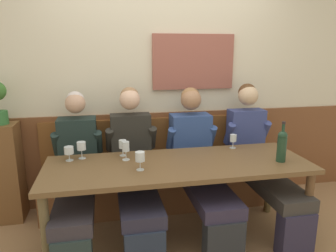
{
  "coord_description": "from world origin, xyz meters",
  "views": [
    {
      "loc": [
        -0.58,
        -2.29,
        1.66
      ],
      "look_at": [
        -0.03,
        0.46,
        0.98
      ],
      "focal_mm": 33.98,
      "sensor_mm": 36.0,
      "label": 1
    }
  ],
  "objects_px": {
    "person_left_seat": "(259,154)",
    "wine_glass_right_end": "(140,157)",
    "wine_glass_left_end": "(123,145)",
    "wall_bench": "(164,181)",
    "wine_glass_center_rear": "(126,148)",
    "person_right_seat": "(198,158)",
    "wine_glass_near_bucket": "(233,139)",
    "person_center_right_seat": "(77,168)",
    "person_center_left_seat": "(134,164)",
    "wine_glass_by_bottle": "(81,147)",
    "dining_table": "(178,172)",
    "wine_bottle_green_tall": "(282,145)",
    "wine_glass_mid_left": "(69,151)"
  },
  "relations": [
    {
      "from": "person_left_seat",
      "to": "wine_glass_right_end",
      "type": "bearing_deg",
      "value": -161.45
    },
    {
      "from": "wine_glass_left_end",
      "to": "wall_bench",
      "type": "bearing_deg",
      "value": 40.13
    },
    {
      "from": "wine_glass_center_rear",
      "to": "person_right_seat",
      "type": "bearing_deg",
      "value": 13.67
    },
    {
      "from": "person_right_seat",
      "to": "wine_glass_near_bucket",
      "type": "bearing_deg",
      "value": -5.36
    },
    {
      "from": "person_center_right_seat",
      "to": "person_right_seat",
      "type": "relative_size",
      "value": 0.99
    },
    {
      "from": "person_center_left_seat",
      "to": "wine_glass_right_end",
      "type": "relative_size",
      "value": 8.64
    },
    {
      "from": "wine_glass_near_bucket",
      "to": "wine_glass_right_end",
      "type": "distance_m",
      "value": 1.02
    },
    {
      "from": "wine_glass_center_rear",
      "to": "person_left_seat",
      "type": "bearing_deg",
      "value": 6.69
    },
    {
      "from": "wine_glass_by_bottle",
      "to": "wine_glass_center_rear",
      "type": "xyz_separation_m",
      "value": [
        0.38,
        -0.12,
        0.01
      ]
    },
    {
      "from": "wine_glass_right_end",
      "to": "person_center_left_seat",
      "type": "bearing_deg",
      "value": 91.52
    },
    {
      "from": "wall_bench",
      "to": "person_right_seat",
      "type": "xyz_separation_m",
      "value": [
        0.28,
        -0.33,
        0.35
      ]
    },
    {
      "from": "person_right_seat",
      "to": "wine_glass_by_bottle",
      "type": "xyz_separation_m",
      "value": [
        -1.08,
        -0.06,
        0.2
      ]
    },
    {
      "from": "wall_bench",
      "to": "wine_glass_left_end",
      "type": "xyz_separation_m",
      "value": [
        -0.45,
        -0.38,
        0.55
      ]
    },
    {
      "from": "wall_bench",
      "to": "wine_glass_by_bottle",
      "type": "relative_size",
      "value": 16.76
    },
    {
      "from": "dining_table",
      "to": "person_center_left_seat",
      "type": "xyz_separation_m",
      "value": [
        -0.34,
        0.31,
        -0.02
      ]
    },
    {
      "from": "wine_bottle_green_tall",
      "to": "wine_glass_left_end",
      "type": "height_order",
      "value": "wine_bottle_green_tall"
    },
    {
      "from": "wine_glass_left_end",
      "to": "person_center_left_seat",
      "type": "bearing_deg",
      "value": 14.35
    },
    {
      "from": "wine_bottle_green_tall",
      "to": "wine_glass_right_end",
      "type": "relative_size",
      "value": 2.31
    },
    {
      "from": "person_center_left_seat",
      "to": "wine_glass_mid_left",
      "type": "bearing_deg",
      "value": -173.17
    },
    {
      "from": "wine_glass_mid_left",
      "to": "person_left_seat",
      "type": "bearing_deg",
      "value": 2.4
    },
    {
      "from": "wall_bench",
      "to": "dining_table",
      "type": "height_order",
      "value": "wall_bench"
    },
    {
      "from": "person_left_seat",
      "to": "wine_glass_by_bottle",
      "type": "distance_m",
      "value": 1.71
    },
    {
      "from": "person_center_right_seat",
      "to": "wine_glass_left_end",
      "type": "height_order",
      "value": "person_center_right_seat"
    },
    {
      "from": "person_center_right_seat",
      "to": "person_left_seat",
      "type": "bearing_deg",
      "value": -0.36
    },
    {
      "from": "dining_table",
      "to": "wine_glass_left_end",
      "type": "bearing_deg",
      "value": 148.0
    },
    {
      "from": "wine_glass_near_bucket",
      "to": "dining_table",
      "type": "bearing_deg",
      "value": -153.97
    },
    {
      "from": "person_center_right_seat",
      "to": "person_center_left_seat",
      "type": "bearing_deg",
      "value": -2.14
    },
    {
      "from": "wall_bench",
      "to": "wine_bottle_green_tall",
      "type": "height_order",
      "value": "wine_bottle_green_tall"
    },
    {
      "from": "person_center_right_seat",
      "to": "wine_glass_near_bucket",
      "type": "bearing_deg",
      "value": -1.04
    },
    {
      "from": "wall_bench",
      "to": "wine_glass_right_end",
      "type": "xyz_separation_m",
      "value": [
        -0.33,
        -0.76,
        0.55
      ]
    },
    {
      "from": "wall_bench",
      "to": "wine_glass_near_bucket",
      "type": "relative_size",
      "value": 18.74
    },
    {
      "from": "wine_glass_left_end",
      "to": "person_right_seat",
      "type": "bearing_deg",
      "value": 3.97
    },
    {
      "from": "wine_bottle_green_tall",
      "to": "wine_glass_center_rear",
      "type": "distance_m",
      "value": 1.32
    },
    {
      "from": "person_left_seat",
      "to": "wine_glass_left_end",
      "type": "relative_size",
      "value": 9.04
    },
    {
      "from": "person_left_seat",
      "to": "wine_glass_left_end",
      "type": "distance_m",
      "value": 1.36
    },
    {
      "from": "person_right_seat",
      "to": "person_left_seat",
      "type": "bearing_deg",
      "value": -1.43
    },
    {
      "from": "wine_glass_by_bottle",
      "to": "person_center_left_seat",
      "type": "bearing_deg",
      "value": 3.96
    },
    {
      "from": "person_left_seat",
      "to": "wine_glass_by_bottle",
      "type": "height_order",
      "value": "person_left_seat"
    },
    {
      "from": "wine_bottle_green_tall",
      "to": "wine_glass_by_bottle",
      "type": "height_order",
      "value": "wine_bottle_green_tall"
    },
    {
      "from": "wine_glass_center_rear",
      "to": "wine_glass_left_end",
      "type": "distance_m",
      "value": 0.12
    },
    {
      "from": "person_center_left_seat",
      "to": "wine_glass_left_end",
      "type": "distance_m",
      "value": 0.23
    },
    {
      "from": "person_center_right_seat",
      "to": "person_right_seat",
      "type": "bearing_deg",
      "value": 0.23
    },
    {
      "from": "person_left_seat",
      "to": "wine_bottle_green_tall",
      "type": "distance_m",
      "value": 0.51
    },
    {
      "from": "wall_bench",
      "to": "wine_glass_mid_left",
      "type": "xyz_separation_m",
      "value": [
        -0.9,
        -0.42,
        0.54
      ]
    },
    {
      "from": "dining_table",
      "to": "wine_glass_mid_left",
      "type": "distance_m",
      "value": 0.95
    },
    {
      "from": "person_left_seat",
      "to": "wine_glass_right_end",
      "type": "height_order",
      "value": "person_left_seat"
    },
    {
      "from": "person_left_seat",
      "to": "wine_glass_near_bucket",
      "type": "xyz_separation_m",
      "value": [
        -0.29,
        -0.02,
        0.18
      ]
    },
    {
      "from": "person_center_left_seat",
      "to": "wine_glass_center_rear",
      "type": "relative_size",
      "value": 7.89
    },
    {
      "from": "person_left_seat",
      "to": "person_center_right_seat",
      "type": "bearing_deg",
      "value": 179.64
    },
    {
      "from": "wine_glass_center_rear",
      "to": "wine_glass_right_end",
      "type": "height_order",
      "value": "wine_glass_center_rear"
    }
  ]
}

